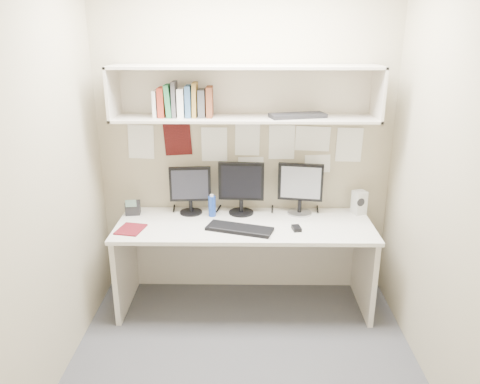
{
  "coord_description": "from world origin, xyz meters",
  "views": [
    {
      "loc": [
        0.01,
        -2.74,
        2.16
      ],
      "look_at": [
        -0.03,
        0.35,
        1.09
      ],
      "focal_mm": 35.0,
      "sensor_mm": 36.0,
      "label": 1
    }
  ],
  "objects_px": {
    "keyboard": "(239,229)",
    "desk_phone": "(133,208)",
    "monitor_right": "(300,186)",
    "speaker": "(359,202)",
    "monitor_left": "(190,188)",
    "monitor_center": "(241,186)",
    "desk": "(244,264)",
    "maroon_notebook": "(131,229)"
  },
  "relations": [
    {
      "from": "monitor_center",
      "to": "monitor_right",
      "type": "height_order",
      "value": "monitor_center"
    },
    {
      "from": "monitor_center",
      "to": "keyboard",
      "type": "distance_m",
      "value": 0.43
    },
    {
      "from": "maroon_notebook",
      "to": "desk",
      "type": "bearing_deg",
      "value": 21.24
    },
    {
      "from": "keyboard",
      "to": "desk_phone",
      "type": "xyz_separation_m",
      "value": [
        -0.88,
        0.32,
        0.04
      ]
    },
    {
      "from": "keyboard",
      "to": "desk_phone",
      "type": "relative_size",
      "value": 3.54
    },
    {
      "from": "desk_phone",
      "to": "monitor_left",
      "type": "bearing_deg",
      "value": -2.33
    },
    {
      "from": "monitor_center",
      "to": "speaker",
      "type": "xyz_separation_m",
      "value": [
        0.97,
        -0.0,
        -0.14
      ]
    },
    {
      "from": "keyboard",
      "to": "monitor_right",
      "type": "bearing_deg",
      "value": 54.14
    },
    {
      "from": "monitor_left",
      "to": "monitor_center",
      "type": "distance_m",
      "value": 0.42
    },
    {
      "from": "monitor_left",
      "to": "speaker",
      "type": "bearing_deg",
      "value": -4.6
    },
    {
      "from": "keyboard",
      "to": "monitor_left",
      "type": "bearing_deg",
      "value": 156.13
    },
    {
      "from": "maroon_notebook",
      "to": "desk_phone",
      "type": "height_order",
      "value": "desk_phone"
    },
    {
      "from": "keyboard",
      "to": "desk_phone",
      "type": "distance_m",
      "value": 0.94
    },
    {
      "from": "speaker",
      "to": "maroon_notebook",
      "type": "relative_size",
      "value": 0.88
    },
    {
      "from": "desk",
      "to": "speaker",
      "type": "relative_size",
      "value": 10.28
    },
    {
      "from": "monitor_right",
      "to": "desk_phone",
      "type": "height_order",
      "value": "monitor_right"
    },
    {
      "from": "desk_phone",
      "to": "maroon_notebook",
      "type": "bearing_deg",
      "value": -87.04
    },
    {
      "from": "desk",
      "to": "desk_phone",
      "type": "relative_size",
      "value": 14.25
    },
    {
      "from": "monitor_right",
      "to": "speaker",
      "type": "relative_size",
      "value": 2.18
    },
    {
      "from": "monitor_center",
      "to": "monitor_left",
      "type": "bearing_deg",
      "value": -175.99
    },
    {
      "from": "desk",
      "to": "desk_phone",
      "type": "height_order",
      "value": "desk_phone"
    },
    {
      "from": "speaker",
      "to": "monitor_left",
      "type": "bearing_deg",
      "value": 159.34
    },
    {
      "from": "monitor_center",
      "to": "keyboard",
      "type": "relative_size",
      "value": 0.87
    },
    {
      "from": "monitor_left",
      "to": "desk_phone",
      "type": "distance_m",
      "value": 0.5
    },
    {
      "from": "desk",
      "to": "monitor_right",
      "type": "relative_size",
      "value": 4.72
    },
    {
      "from": "monitor_left",
      "to": "monitor_right",
      "type": "xyz_separation_m",
      "value": [
        0.9,
        -0.0,
        0.02
      ]
    },
    {
      "from": "monitor_right",
      "to": "desk_phone",
      "type": "distance_m",
      "value": 1.38
    },
    {
      "from": "desk",
      "to": "monitor_center",
      "type": "xyz_separation_m",
      "value": [
        -0.03,
        0.22,
        0.6
      ]
    },
    {
      "from": "monitor_center",
      "to": "speaker",
      "type": "relative_size",
      "value": 2.22
    },
    {
      "from": "monitor_center",
      "to": "desk_phone",
      "type": "distance_m",
      "value": 0.91
    },
    {
      "from": "monitor_right",
      "to": "keyboard",
      "type": "height_order",
      "value": "monitor_right"
    },
    {
      "from": "monitor_left",
      "to": "desk_phone",
      "type": "relative_size",
      "value": 2.8
    },
    {
      "from": "monitor_center",
      "to": "maroon_notebook",
      "type": "relative_size",
      "value": 1.95
    },
    {
      "from": "desk_phone",
      "to": "monitor_center",
      "type": "bearing_deg",
      "value": -4.44
    },
    {
      "from": "monitor_right",
      "to": "speaker",
      "type": "xyz_separation_m",
      "value": [
        0.49,
        -0.0,
        -0.14
      ]
    },
    {
      "from": "monitor_center",
      "to": "desk_phone",
      "type": "relative_size",
      "value": 3.08
    },
    {
      "from": "monitor_left",
      "to": "maroon_notebook",
      "type": "relative_size",
      "value": 1.77
    },
    {
      "from": "desk_phone",
      "to": "speaker",
      "type": "bearing_deg",
      "value": -5.7
    },
    {
      "from": "keyboard",
      "to": "maroon_notebook",
      "type": "xyz_separation_m",
      "value": [
        -0.82,
        -0.01,
        -0.01
      ]
    },
    {
      "from": "desk",
      "to": "keyboard",
      "type": "height_order",
      "value": "keyboard"
    },
    {
      "from": "monitor_center",
      "to": "monitor_right",
      "type": "relative_size",
      "value": 1.02
    },
    {
      "from": "monitor_center",
      "to": "speaker",
      "type": "distance_m",
      "value": 0.98
    }
  ]
}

